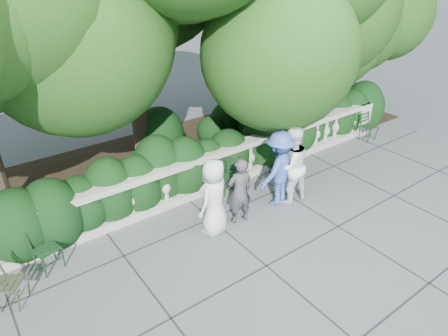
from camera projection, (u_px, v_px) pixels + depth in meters
ground at (252, 229)px, 8.27m from camera, size 90.00×90.00×0.00m
balustrade at (204, 174)px, 9.31m from camera, size 12.00×0.44×1.00m
shrub_hedge at (179, 172)px, 10.39m from camera, size 15.00×2.60×1.70m
tree_canopy at (191, 6)px, 8.96m from camera, size 15.04×6.52×6.78m
chair_b at (56, 272)px, 7.18m from camera, size 0.55×0.58×0.84m
chair_c at (241, 194)px, 9.45m from camera, size 0.48×0.52×0.84m
chair_d at (231, 195)px, 9.41m from camera, size 0.50×0.54×0.84m
chair_e at (282, 176)px, 10.19m from camera, size 0.50×0.53×0.84m
chair_f at (371, 142)px, 12.00m from camera, size 0.44×0.48×0.84m
chair_weathered at (25, 303)px, 6.55m from camera, size 0.65×0.64×0.84m
person_businessman at (214, 197)px, 7.84m from camera, size 0.94×0.80×1.63m
person_woman_grey at (239, 191)px, 8.18m from camera, size 0.59×0.43×1.47m
person_casual_man at (290, 165)px, 8.80m from camera, size 0.92×0.74×1.81m
person_older_blue at (279, 169)px, 8.73m from camera, size 1.24×0.86×1.75m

